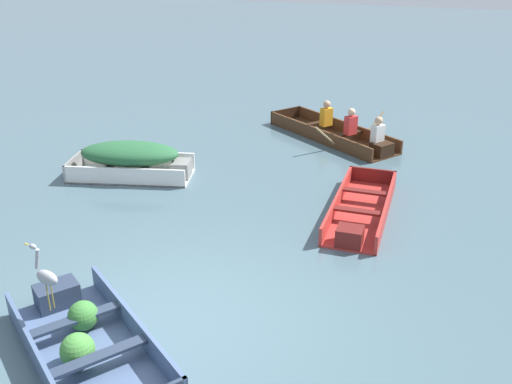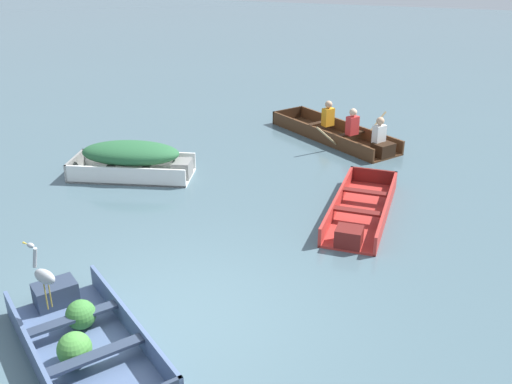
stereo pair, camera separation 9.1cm
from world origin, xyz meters
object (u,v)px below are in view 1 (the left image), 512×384
at_px(skiff_red_near_moored, 360,211).
at_px(heron_on_dinghy, 46,275).
at_px(rowboat_dark_varnish_with_crew, 338,133).
at_px(dinghy_slate_blue_foreground, 83,339).
at_px(skiff_white_mid_moored, 131,158).

relative_size(skiff_red_near_moored, heron_on_dinghy, 3.46).
bearing_deg(rowboat_dark_varnish_with_crew, dinghy_slate_blue_foreground, -97.82).
distance_m(rowboat_dark_varnish_with_crew, heron_on_dinghy, 8.80).
relative_size(rowboat_dark_varnish_with_crew, heron_on_dinghy, 4.27).
height_order(skiff_red_near_moored, rowboat_dark_varnish_with_crew, rowboat_dark_varnish_with_crew).
distance_m(dinghy_slate_blue_foreground, skiff_red_near_moored, 5.28).
height_order(skiff_white_mid_moored, heron_on_dinghy, heron_on_dinghy).
xyz_separation_m(dinghy_slate_blue_foreground, skiff_red_near_moored, (2.45, 4.67, -0.03)).
bearing_deg(rowboat_dark_varnish_with_crew, skiff_white_mid_moored, -133.20).
bearing_deg(heron_on_dinghy, rowboat_dark_varnish_with_crew, 79.25).
xyz_separation_m(dinghy_slate_blue_foreground, rowboat_dark_varnish_with_crew, (1.19, 8.67, 0.05)).
height_order(rowboat_dark_varnish_with_crew, heron_on_dinghy, heron_on_dinghy).
xyz_separation_m(skiff_red_near_moored, rowboat_dark_varnish_with_crew, (-1.26, 4.00, 0.08)).
bearing_deg(skiff_red_near_moored, heron_on_dinghy, -122.09).
height_order(skiff_red_near_moored, heron_on_dinghy, heron_on_dinghy).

